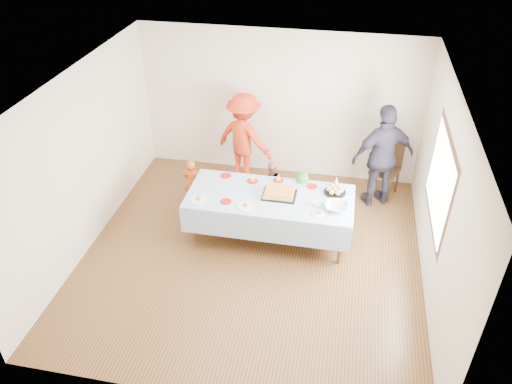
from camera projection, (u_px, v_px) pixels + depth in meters
The scene contains 22 objects.
ground at pixel (252, 254), 7.59m from camera, with size 5.00×5.00×0.00m, color #4C2E15.
room_walls at pixel (256, 153), 6.59m from camera, with size 5.04×5.04×2.72m.
party_table at pixel (270, 199), 7.54m from camera, with size 2.50×1.10×0.78m.
birthday_cake at pixel (279, 193), 7.49m from camera, with size 0.51×0.39×0.09m.
rolls_tray at pixel (335, 190), 7.55m from camera, with size 0.34×0.34×0.10m.
punch_bowl at pixel (336, 207), 7.20m from camera, with size 0.33×0.33×0.08m, color silver.
party_hat at pixel (336, 181), 7.68m from camera, with size 0.10×0.10×0.17m, color white.
fork_pile at pixel (317, 204), 7.28m from camera, with size 0.24×0.18×0.07m, color white, non-canonical shape.
plate_red_far_a at pixel (226, 176), 7.97m from camera, with size 0.17×0.17×0.01m, color red.
plate_red_far_b at pixel (253, 181), 7.84m from camera, with size 0.18×0.18×0.01m, color red.
plate_red_far_c at pixel (278, 180), 7.85m from camera, with size 0.17×0.17×0.01m, color red.
plate_red_far_d at pixel (312, 186), 7.71m from camera, with size 0.16×0.16×0.01m, color red.
plate_red_near at pixel (226, 201), 7.37m from camera, with size 0.17×0.17×0.01m, color red.
plate_white_left at pixel (198, 200), 7.41m from camera, with size 0.24×0.24×0.01m, color white.
plate_white_mid at pixel (245, 206), 7.28m from camera, with size 0.24×0.24×0.01m, color white.
plate_white_right at pixel (319, 213), 7.13m from camera, with size 0.19×0.19×0.01m, color white.
dining_chair at pixel (387, 164), 8.69m from camera, with size 0.58×0.58×1.03m.
toddler_left at pixel (192, 183), 8.44m from camera, with size 0.32×0.21×0.87m, color #CA4D19.
toddler_mid at pixel (301, 197), 8.04m from camera, with size 0.45×0.29×0.91m, color #2D7A28.
toddler_right at pixel (271, 184), 8.46m from camera, with size 0.40×0.31×0.83m, color tan.
adult_left at pixel (244, 138), 8.93m from camera, with size 1.08×0.62×1.68m, color red.
adult_right at pixel (383, 157), 8.21m from camera, with size 1.07×0.45×1.83m, color #2B2735.
Camera 1 is at (1.17, -5.64, 5.03)m, focal length 35.00 mm.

